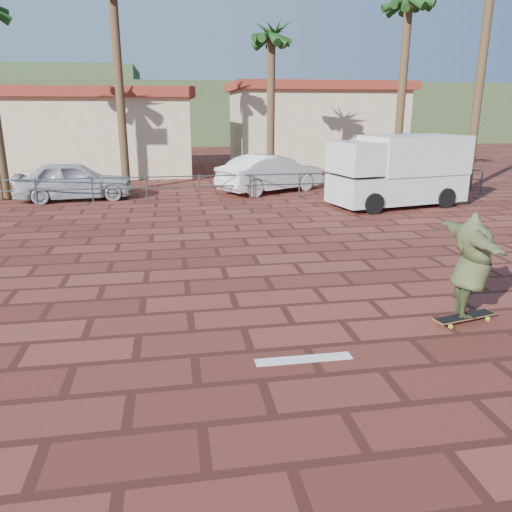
% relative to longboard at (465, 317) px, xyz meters
% --- Properties ---
extents(ground, '(120.00, 120.00, 0.00)m').
position_rel_longboard_xyz_m(ground, '(-3.68, 0.39, -0.09)').
color(ground, brown).
rests_on(ground, ground).
extents(paint_stripe, '(1.40, 0.22, 0.01)m').
position_rel_longboard_xyz_m(paint_stripe, '(-2.98, -0.81, -0.09)').
color(paint_stripe, white).
rests_on(paint_stripe, ground).
extents(guardrail, '(24.06, 0.06, 1.00)m').
position_rel_longboard_xyz_m(guardrail, '(-3.68, 12.39, 0.59)').
color(guardrail, '#47494F').
rests_on(guardrail, ground).
extents(palm_center, '(2.40, 2.40, 7.75)m').
position_rel_longboard_xyz_m(palm_center, '(-0.18, 15.89, 6.27)').
color(palm_center, brown).
rests_on(palm_center, ground).
extents(palm_right, '(2.40, 2.40, 9.05)m').
position_rel_longboard_xyz_m(palm_right, '(5.32, 14.39, 7.49)').
color(palm_right, brown).
rests_on(palm_right, ground).
extents(building_west, '(12.60, 7.60, 4.50)m').
position_rel_longboard_xyz_m(building_west, '(-9.68, 22.39, 2.19)').
color(building_west, beige).
rests_on(building_west, ground).
extents(building_east, '(10.60, 6.60, 5.00)m').
position_rel_longboard_xyz_m(building_east, '(4.32, 24.39, 2.44)').
color(building_east, beige).
rests_on(building_east, ground).
extents(hill_front, '(70.00, 18.00, 6.00)m').
position_rel_longboard_xyz_m(hill_front, '(-3.68, 50.39, 2.91)').
color(hill_front, '#384C28').
rests_on(hill_front, ground).
extents(longboard, '(1.19, 0.51, 0.11)m').
position_rel_longboard_xyz_m(longboard, '(0.00, 0.00, 0.00)').
color(longboard, olive).
rests_on(longboard, ground).
extents(skateboarder, '(0.90, 2.22, 1.75)m').
position_rel_longboard_xyz_m(skateboarder, '(0.00, 0.00, 0.90)').
color(skateboarder, '#434B28').
rests_on(skateboarder, longboard).
extents(campervan, '(5.18, 2.98, 2.53)m').
position_rel_longboard_xyz_m(campervan, '(3.41, 10.07, 1.23)').
color(campervan, silver).
rests_on(campervan, ground).
extents(car_silver, '(4.60, 2.30, 1.50)m').
position_rel_longboard_xyz_m(car_silver, '(-8.49, 13.39, 0.66)').
color(car_silver, '#BABDC2').
rests_on(car_silver, ground).
extents(car_white, '(5.00, 3.76, 1.58)m').
position_rel_longboard_xyz_m(car_white, '(-0.51, 14.06, 0.70)').
color(car_white, white).
rests_on(car_white, ground).
extents(street_sign, '(0.50, 0.15, 2.49)m').
position_rel_longboard_xyz_m(street_sign, '(4.78, 12.39, 1.65)').
color(street_sign, gray).
rests_on(street_sign, ground).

